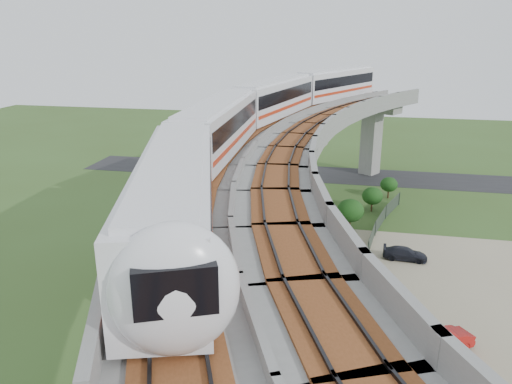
% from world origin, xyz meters
% --- Properties ---
extents(ground, '(160.00, 160.00, 0.00)m').
position_xyz_m(ground, '(0.00, 0.00, 0.00)').
color(ground, '#385120').
rests_on(ground, ground).
extents(dirt_lot, '(18.00, 26.00, 0.04)m').
position_xyz_m(dirt_lot, '(14.00, -2.00, 0.02)').
color(dirt_lot, gray).
rests_on(dirt_lot, ground).
extents(asphalt_road, '(60.00, 8.00, 0.03)m').
position_xyz_m(asphalt_road, '(0.00, 30.00, 0.01)').
color(asphalt_road, '#232326').
rests_on(asphalt_road, ground).
extents(viaduct, '(19.58, 73.98, 11.40)m').
position_xyz_m(viaduct, '(3.84, 0.00, 9.05)').
color(viaduct, '#99968E').
rests_on(viaduct, ground).
extents(metro_train, '(12.69, 61.16, 3.64)m').
position_xyz_m(metro_train, '(0.50, 4.33, 12.31)').
color(metro_train, silver).
rests_on(metro_train, ground).
extents(fence, '(3.87, 38.73, 1.50)m').
position_xyz_m(fence, '(9.75, 0.00, 0.75)').
color(fence, '#2D382D').
rests_on(fence, ground).
extents(tree_0, '(1.97, 1.97, 2.50)m').
position_xyz_m(tree_0, '(11.16, 21.52, 1.66)').
color(tree_0, '#382314').
rests_on(tree_0, ground).
extents(tree_1, '(2.19, 2.19, 2.68)m').
position_xyz_m(tree_1, '(9.21, 16.65, 1.75)').
color(tree_1, '#382314').
rests_on(tree_1, ground).
extents(tree_2, '(2.57, 2.57, 3.25)m').
position_xyz_m(tree_2, '(7.01, 10.46, 2.15)').
color(tree_2, '#382314').
rests_on(tree_2, ground).
extents(tree_3, '(2.55, 2.55, 2.94)m').
position_xyz_m(tree_3, '(5.76, 2.55, 1.85)').
color(tree_3, '#382314').
rests_on(tree_3, ground).
extents(tree_4, '(2.65, 2.65, 2.88)m').
position_xyz_m(tree_4, '(6.60, -5.01, 1.76)').
color(tree_4, '#382314').
rests_on(tree_4, ground).
extents(tree_5, '(2.97, 2.97, 3.22)m').
position_xyz_m(tree_5, '(7.22, -11.80, 1.96)').
color(tree_5, '#382314').
rests_on(tree_5, ground).
extents(car_white, '(2.78, 3.73, 1.18)m').
position_xyz_m(car_white, '(9.29, -5.19, 0.63)').
color(car_white, silver).
rests_on(car_white, dirt_lot).
extents(car_red, '(3.88, 3.36, 1.26)m').
position_xyz_m(car_red, '(13.04, -7.64, 0.67)').
color(car_red, '#A6120F').
rests_on(car_red, dirt_lot).
extents(car_dark, '(3.73, 1.72, 1.06)m').
position_xyz_m(car_dark, '(11.77, 5.08, 0.57)').
color(car_dark, black).
rests_on(car_dark, dirt_lot).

